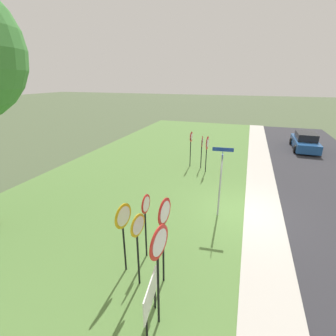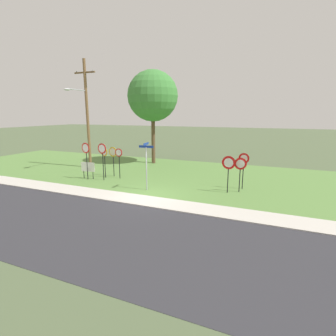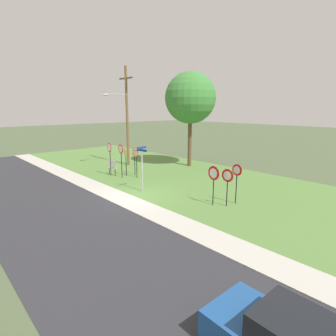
{
  "view_description": "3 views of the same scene",
  "coord_description": "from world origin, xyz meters",
  "px_view_note": "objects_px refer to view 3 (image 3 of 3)",
  "views": [
    {
      "loc": [
        -9.69,
        0.3,
        5.58
      ],
      "look_at": [
        0.33,
        3.67,
        1.58
      ],
      "focal_mm": 25.35,
      "sensor_mm": 36.0,
      "label": 1
    },
    {
      "loc": [
        6.8,
        -12.99,
        4.84
      ],
      "look_at": [
        -0.13,
        3.5,
        1.04
      ],
      "focal_mm": 27.52,
      "sensor_mm": 36.0,
      "label": 2
    },
    {
      "loc": [
        13.55,
        -9.48,
        5.52
      ],
      "look_at": [
        0.45,
        2.46,
        1.6
      ],
      "focal_mm": 29.07,
      "sensor_mm": 36.0,
      "label": 3
    }
  ],
  "objects_px": {
    "stop_sign_far_center": "(126,156)",
    "stop_sign_near_left": "(134,155)",
    "yield_sign_near_right": "(237,175)",
    "oak_tree_left": "(190,98)",
    "yield_sign_near_left": "(213,176)",
    "stop_sign_far_left": "(110,152)",
    "utility_pole": "(126,113)",
    "street_name_post": "(142,165)",
    "yield_sign_far_left": "(227,179)",
    "stop_sign_far_right": "(121,153)",
    "notice_board": "(112,165)",
    "stop_sign_near_right": "(136,158)"
  },
  "relations": [
    {
      "from": "utility_pole",
      "to": "yield_sign_near_left",
      "type": "bearing_deg",
      "value": -12.19
    },
    {
      "from": "yield_sign_far_left",
      "to": "street_name_post",
      "type": "bearing_deg",
      "value": -165.92
    },
    {
      "from": "stop_sign_far_right",
      "to": "stop_sign_near_left",
      "type": "bearing_deg",
      "value": 93.43
    },
    {
      "from": "street_name_post",
      "to": "notice_board",
      "type": "height_order",
      "value": "street_name_post"
    },
    {
      "from": "street_name_post",
      "to": "oak_tree_left",
      "type": "relative_size",
      "value": 0.34
    },
    {
      "from": "stop_sign_far_right",
      "to": "street_name_post",
      "type": "relative_size",
      "value": 0.89
    },
    {
      "from": "yield_sign_near_right",
      "to": "oak_tree_left",
      "type": "distance_m",
      "value": 11.89
    },
    {
      "from": "stop_sign_far_left",
      "to": "oak_tree_left",
      "type": "distance_m",
      "value": 9.06
    },
    {
      "from": "stop_sign_near_left",
      "to": "utility_pole",
      "type": "relative_size",
      "value": 0.25
    },
    {
      "from": "stop_sign_near_left",
      "to": "yield_sign_far_left",
      "type": "distance_m",
      "value": 9.57
    },
    {
      "from": "stop_sign_near_right",
      "to": "yield_sign_near_left",
      "type": "relative_size",
      "value": 0.98
    },
    {
      "from": "stop_sign_near_left",
      "to": "yield_sign_near_right",
      "type": "relative_size",
      "value": 0.97
    },
    {
      "from": "stop_sign_far_right",
      "to": "notice_board",
      "type": "relative_size",
      "value": 2.16
    },
    {
      "from": "yield_sign_far_left",
      "to": "oak_tree_left",
      "type": "height_order",
      "value": "oak_tree_left"
    },
    {
      "from": "stop_sign_near_left",
      "to": "stop_sign_near_right",
      "type": "relative_size",
      "value": 1.01
    },
    {
      "from": "stop_sign_near_right",
      "to": "stop_sign_far_left",
      "type": "bearing_deg",
      "value": -149.1
    },
    {
      "from": "notice_board",
      "to": "stop_sign_near_left",
      "type": "bearing_deg",
      "value": 38.32
    },
    {
      "from": "utility_pole",
      "to": "notice_board",
      "type": "relative_size",
      "value": 7.44
    },
    {
      "from": "stop_sign_near_left",
      "to": "stop_sign_far_right",
      "type": "relative_size",
      "value": 0.85
    },
    {
      "from": "yield_sign_near_right",
      "to": "street_name_post",
      "type": "height_order",
      "value": "street_name_post"
    },
    {
      "from": "stop_sign_far_right",
      "to": "street_name_post",
      "type": "xyz_separation_m",
      "value": [
        4.09,
        -0.99,
        -0.17
      ]
    },
    {
      "from": "stop_sign_far_center",
      "to": "yield_sign_far_left",
      "type": "xyz_separation_m",
      "value": [
        9.9,
        0.17,
        -0.03
      ]
    },
    {
      "from": "yield_sign_near_right",
      "to": "utility_pole",
      "type": "bearing_deg",
      "value": 176.0
    },
    {
      "from": "yield_sign_near_left",
      "to": "utility_pole",
      "type": "xyz_separation_m",
      "value": [
        -12.84,
        2.77,
        3.3
      ]
    },
    {
      "from": "stop_sign_near_right",
      "to": "street_name_post",
      "type": "distance_m",
      "value": 3.79
    },
    {
      "from": "stop_sign_far_left",
      "to": "stop_sign_far_right",
      "type": "distance_m",
      "value": 1.25
    },
    {
      "from": "stop_sign_near_left",
      "to": "stop_sign_near_right",
      "type": "height_order",
      "value": "stop_sign_near_left"
    },
    {
      "from": "stop_sign_far_center",
      "to": "stop_sign_near_left",
      "type": "bearing_deg",
      "value": 68.67
    },
    {
      "from": "street_name_post",
      "to": "utility_pole",
      "type": "height_order",
      "value": "utility_pole"
    },
    {
      "from": "yield_sign_near_left",
      "to": "yield_sign_far_left",
      "type": "height_order",
      "value": "yield_sign_near_left"
    },
    {
      "from": "notice_board",
      "to": "stop_sign_far_right",
      "type": "bearing_deg",
      "value": -2.51
    },
    {
      "from": "stop_sign_far_left",
      "to": "yield_sign_near_right",
      "type": "height_order",
      "value": "stop_sign_far_left"
    },
    {
      "from": "stop_sign_far_left",
      "to": "stop_sign_far_right",
      "type": "relative_size",
      "value": 1.01
    },
    {
      "from": "stop_sign_far_left",
      "to": "utility_pole",
      "type": "relative_size",
      "value": 0.29
    },
    {
      "from": "stop_sign_far_left",
      "to": "oak_tree_left",
      "type": "xyz_separation_m",
      "value": [
        1.67,
        7.74,
        4.39
      ]
    },
    {
      "from": "stop_sign_near_left",
      "to": "street_name_post",
      "type": "xyz_separation_m",
      "value": [
        4.05,
        -2.24,
        0.14
      ]
    },
    {
      "from": "yield_sign_far_left",
      "to": "oak_tree_left",
      "type": "bearing_deg",
      "value": 140.01
    },
    {
      "from": "stop_sign_far_left",
      "to": "street_name_post",
      "type": "height_order",
      "value": "street_name_post"
    },
    {
      "from": "stop_sign_near_left",
      "to": "stop_sign_near_right",
      "type": "xyz_separation_m",
      "value": [
        0.77,
        -0.36,
        -0.05
      ]
    },
    {
      "from": "stop_sign_near_right",
      "to": "yield_sign_near_right",
      "type": "height_order",
      "value": "yield_sign_near_right"
    },
    {
      "from": "stop_sign_far_left",
      "to": "street_name_post",
      "type": "relative_size",
      "value": 0.9
    },
    {
      "from": "stop_sign_near_left",
      "to": "utility_pole",
      "type": "bearing_deg",
      "value": 161.57
    },
    {
      "from": "stop_sign_near_left",
      "to": "yield_sign_near_left",
      "type": "relative_size",
      "value": 1.0
    },
    {
      "from": "stop_sign_near_left",
      "to": "yield_sign_near_right",
      "type": "height_order",
      "value": "yield_sign_near_right"
    },
    {
      "from": "stop_sign_near_right",
      "to": "yield_sign_far_left",
      "type": "height_order",
      "value": "stop_sign_near_right"
    },
    {
      "from": "yield_sign_far_left",
      "to": "utility_pole",
      "type": "xyz_separation_m",
      "value": [
        -13.49,
        2.35,
        3.4
      ]
    },
    {
      "from": "stop_sign_near_left",
      "to": "yield_sign_near_left",
      "type": "xyz_separation_m",
      "value": [
        8.91,
        -0.87,
        0.05
      ]
    },
    {
      "from": "stop_sign_far_center",
      "to": "stop_sign_far_left",
      "type": "bearing_deg",
      "value": -125.78
    },
    {
      "from": "stop_sign_far_center",
      "to": "yield_sign_far_left",
      "type": "relative_size",
      "value": 1.06
    },
    {
      "from": "yield_sign_near_right",
      "to": "stop_sign_near_left",
      "type": "bearing_deg",
      "value": -175.48
    }
  ]
}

